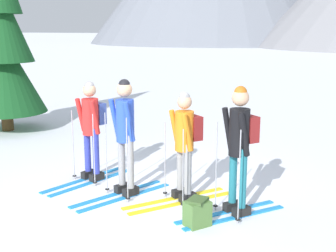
# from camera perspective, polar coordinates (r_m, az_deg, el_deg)

# --- Properties ---
(ground_plane) EXTENTS (400.00, 400.00, 0.00)m
(ground_plane) POSITION_cam_1_polar(r_m,az_deg,el_deg) (7.26, -2.75, -8.54)
(ground_plane) COLOR white
(skier_in_red) EXTENTS (0.67, 1.81, 1.72)m
(skier_in_red) POSITION_cam_1_polar(r_m,az_deg,el_deg) (7.74, -9.68, 0.06)
(skier_in_red) COLOR #1E84D1
(skier_in_red) RESTS_ON ground
(skier_in_blue) EXTENTS (0.87, 1.74, 1.83)m
(skier_in_blue) POSITION_cam_1_polar(r_m,az_deg,el_deg) (6.95, -5.50, -0.74)
(skier_in_blue) COLOR #1E84D1
(skier_in_blue) RESTS_ON ground
(skier_in_orange) EXTENTS (1.22, 1.65, 1.67)m
(skier_in_orange) POSITION_cam_1_polar(r_m,az_deg,el_deg) (6.72, 2.16, -1.91)
(skier_in_orange) COLOR yellow
(skier_in_orange) RESTS_ON ground
(skier_in_black) EXTENTS (1.19, 1.56, 1.83)m
(skier_in_black) POSITION_cam_1_polar(r_m,az_deg,el_deg) (6.25, 9.03, -2.11)
(skier_in_black) COLOR #1E84D1
(skier_in_black) RESTS_ON ground
(pine_tree_near) EXTENTS (2.05, 2.05, 4.94)m
(pine_tree_near) POSITION_cam_1_polar(r_m,az_deg,el_deg) (12.08, -20.33, 10.02)
(pine_tree_near) COLOR #51381E
(pine_tree_near) RESTS_ON ground
(backpack_on_snow_front) EXTENTS (0.37, 0.40, 0.38)m
(backpack_on_snow_front) POSITION_cam_1_polar(r_m,az_deg,el_deg) (6.09, 3.73, -10.86)
(backpack_on_snow_front) COLOR #4C7238
(backpack_on_snow_front) RESTS_ON ground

